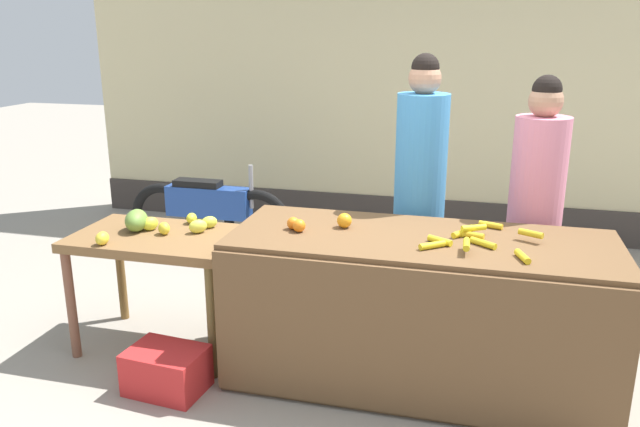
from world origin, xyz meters
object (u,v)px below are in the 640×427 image
(vendor_woman_pink_shirt, at_px, (534,215))
(produce_sack, at_px, (309,272))
(vendor_woman_blue_shirt, at_px, (419,197))
(parked_motorcycle, at_px, (209,212))
(produce_crate, at_px, (167,370))

(vendor_woman_pink_shirt, height_order, produce_sack, vendor_woman_pink_shirt)
(vendor_woman_blue_shirt, height_order, vendor_woman_pink_shirt, vendor_woman_blue_shirt)
(vendor_woman_blue_shirt, distance_m, parked_motorcycle, 2.36)
(vendor_woman_pink_shirt, height_order, produce_crate, vendor_woman_pink_shirt)
(vendor_woman_pink_shirt, bearing_deg, vendor_woman_blue_shirt, 178.98)
(produce_crate, bearing_deg, vendor_woman_pink_shirt, 29.46)
(vendor_woman_blue_shirt, distance_m, vendor_woman_pink_shirt, 0.74)
(vendor_woman_blue_shirt, xyz_separation_m, produce_crate, (-1.31, -1.17, -0.83))
(produce_crate, xyz_separation_m, produce_sack, (0.50, 1.31, 0.16))
(vendor_woman_pink_shirt, xyz_separation_m, produce_crate, (-2.05, -1.16, -0.77))
(parked_motorcycle, xyz_separation_m, produce_sack, (1.23, -0.93, -0.11))
(produce_sack, bearing_deg, produce_crate, -111.07)
(produce_crate, bearing_deg, produce_sack, 68.93)
(vendor_woman_blue_shirt, relative_size, produce_sack, 3.30)
(vendor_woman_blue_shirt, xyz_separation_m, parked_motorcycle, (-2.04, 1.06, -0.56))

